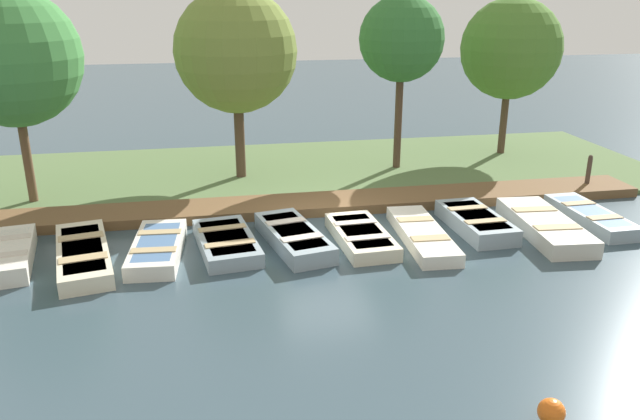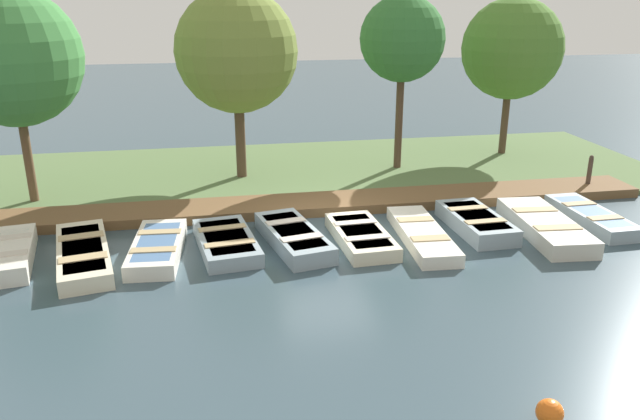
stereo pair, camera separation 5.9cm
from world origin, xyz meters
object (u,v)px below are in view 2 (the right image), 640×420
object	(u,v)px
rowboat_5	(361,236)
park_tree_right	(512,49)
park_tree_center	(402,40)
rowboat_3	(226,242)
rowboat_7	(476,222)
rowboat_6	(422,234)
park_tree_far_left	(12,58)
mooring_post_far	(589,173)
park_tree_left	(237,51)
rowboat_0	(9,254)
rowboat_2	(157,248)
rowboat_9	(591,217)
rowboat_8	(545,226)
buoy	(550,412)
rowboat_4	(294,237)
rowboat_1	(83,254)

from	to	relation	value
rowboat_5	park_tree_right	world-z (taller)	park_tree_right
park_tree_center	park_tree_right	world-z (taller)	park_tree_center
rowboat_3	rowboat_7	bearing A→B (deg)	83.34
rowboat_6	park_tree_far_left	world-z (taller)	park_tree_far_left
mooring_post_far	park_tree_left	distance (m)	11.30
rowboat_5	park_tree_left	bearing A→B (deg)	-159.74
rowboat_3	mooring_post_far	xyz separation A→B (m)	(-2.52, 11.01, 0.40)
mooring_post_far	park_tree_right	xyz separation A→B (m)	(-4.51, -0.62, 3.28)
rowboat_0	park_tree_center	bearing A→B (deg)	108.77
mooring_post_far	park_tree_left	size ratio (longest dim) A/B	0.19
rowboat_2	rowboat_9	xyz separation A→B (m)	(-0.10, 11.11, -0.00)
rowboat_6	rowboat_8	world-z (taller)	rowboat_8
rowboat_5	rowboat_9	size ratio (longest dim) A/B	0.92
rowboat_7	buoy	world-z (taller)	rowboat_7
rowboat_0	rowboat_6	bearing A→B (deg)	78.22
rowboat_4	rowboat_6	distance (m)	3.15
rowboat_7	park_tree_center	xyz separation A→B (m)	(-5.74, -0.34, 4.10)
rowboat_2	mooring_post_far	xyz separation A→B (m)	(-2.60, 12.59, 0.39)
mooring_post_far	park_tree_left	world-z (taller)	park_tree_left
rowboat_0	rowboat_8	distance (m)	12.78
rowboat_5	park_tree_center	world-z (taller)	park_tree_center
rowboat_7	park_tree_right	size ratio (longest dim) A/B	0.48
rowboat_3	mooring_post_far	size ratio (longest dim) A/B	2.49
rowboat_9	buoy	xyz separation A→B (m)	(7.24, -5.28, 0.01)
buoy	park_tree_right	bearing A→B (deg)	156.66
rowboat_9	park_tree_right	distance (m)	7.96
rowboat_1	rowboat_8	bearing A→B (deg)	76.90
rowboat_7	park_tree_far_left	size ratio (longest dim) A/B	0.45
rowboat_1	buoy	distance (m)	10.26
buoy	rowboat_4	bearing A→B (deg)	-159.80
buoy	park_tree_center	distance (m)	13.80
rowboat_6	rowboat_8	bearing A→B (deg)	90.91
park_tree_center	park_tree_right	bearing A→B (deg)	105.19
rowboat_2	rowboat_9	bearing A→B (deg)	94.64
rowboat_5	rowboat_8	distance (m)	4.70
rowboat_1	rowboat_4	world-z (taller)	rowboat_4
rowboat_7	rowboat_6	bearing A→B (deg)	-76.17
rowboat_9	park_tree_right	xyz separation A→B (m)	(-7.01, 0.86, 3.67)
rowboat_1	rowboat_8	size ratio (longest dim) A/B	1.04
rowboat_1	rowboat_6	world-z (taller)	rowboat_1
park_tree_far_left	rowboat_2	bearing A→B (deg)	40.28
buoy	park_tree_left	xyz separation A→B (m)	(-12.91, -3.51, 3.86)
park_tree_right	rowboat_9	bearing A→B (deg)	-7.02
rowboat_1	park_tree_far_left	distance (m)	6.27
rowboat_0	rowboat_2	size ratio (longest dim) A/B	0.98
rowboat_6	rowboat_9	world-z (taller)	rowboat_9
rowboat_0	park_tree_right	xyz separation A→B (m)	(-6.96, 15.22, 3.64)
rowboat_2	park_tree_far_left	size ratio (longest dim) A/B	0.49
rowboat_0	rowboat_3	distance (m)	4.84
rowboat_2	rowboat_9	world-z (taller)	rowboat_2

